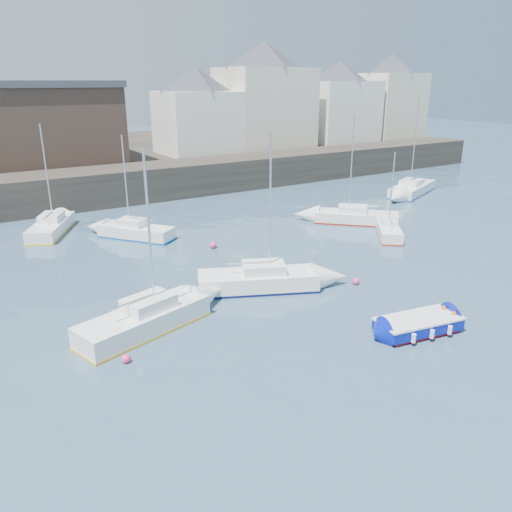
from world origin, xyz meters
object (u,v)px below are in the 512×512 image
sailboat_b (259,280)px  sailboat_d (356,217)px  sailboat_h (51,226)px  sailboat_f (136,231)px  buoy_near (126,362)px  sailboat_c (389,230)px  blue_dinghy (418,324)px  sailboat_g (412,189)px  buoy_mid (355,284)px  buoy_far (213,248)px  sailboat_a (145,319)px

sailboat_b → sailboat_d: bearing=27.7°
sailboat_h → sailboat_f: bearing=-42.8°
buoy_near → sailboat_c: bearing=17.1°
blue_dinghy → sailboat_g: bearing=41.9°
buoy_mid → buoy_far: bearing=110.9°
sailboat_h → buoy_near: bearing=-93.2°
sailboat_h → blue_dinghy: bearing=-66.7°
sailboat_a → sailboat_b: (6.68, 1.29, -0.03)m
sailboat_f → buoy_mid: 16.10m
sailboat_a → sailboat_g: (31.82, 13.17, -0.04)m
sailboat_a → sailboat_f: (4.29, 13.46, -0.06)m
sailboat_c → buoy_mid: bearing=-146.4°
blue_dinghy → sailboat_f: (-5.70, 19.91, 0.10)m
blue_dinghy → sailboat_c: (9.50, 10.83, 0.05)m
sailboat_h → buoy_mid: bearing=-57.6°
blue_dinghy → buoy_near: bearing=159.3°
blue_dinghy → sailboat_d: size_ratio=0.50×
buoy_far → blue_dinghy: bearing=-81.8°
sailboat_c → sailboat_b: bearing=-166.4°
sailboat_d → blue_dinghy: bearing=-124.2°
sailboat_b → buoy_near: sailboat_b is taller
sailboat_a → sailboat_h: size_ratio=1.04×
sailboat_d → sailboat_a: bearing=-157.5°
blue_dinghy → sailboat_a: size_ratio=0.50×
sailboat_a → sailboat_b: bearing=10.9°
blue_dinghy → sailboat_g: size_ratio=0.43×
sailboat_b → sailboat_c: size_ratio=1.39×
sailboat_a → buoy_near: sailboat_a is taller
sailboat_a → buoy_near: size_ratio=21.78×
sailboat_b → sailboat_g: size_ratio=0.88×
blue_dinghy → buoy_near: (-11.56, 4.36, -0.40)m
sailboat_a → buoy_mid: sailboat_a is taller
sailboat_h → buoy_far: 12.39m
sailboat_g → sailboat_c: bearing=-144.5°
sailboat_d → sailboat_f: sailboat_d is taller
buoy_near → sailboat_f: bearing=69.3°
sailboat_a → sailboat_c: (19.49, 4.38, -0.11)m
sailboat_d → buoy_near: 23.91m
blue_dinghy → buoy_mid: size_ratio=10.60×
blue_dinghy → buoy_mid: bearing=74.9°
sailboat_c → buoy_far: 12.43m
sailboat_a → sailboat_h: 17.86m
sailboat_g → buoy_mid: bearing=-145.3°
sailboat_c → blue_dinghy: bearing=-131.3°
blue_dinghy → sailboat_f: sailboat_f is taller
blue_dinghy → sailboat_h: (-10.44, 24.30, 0.10)m
sailboat_c → buoy_near: (-21.06, -6.46, -0.45)m
sailboat_b → sailboat_g: 27.80m
sailboat_a → sailboat_f: bearing=72.3°
blue_dinghy → buoy_mid: 5.72m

